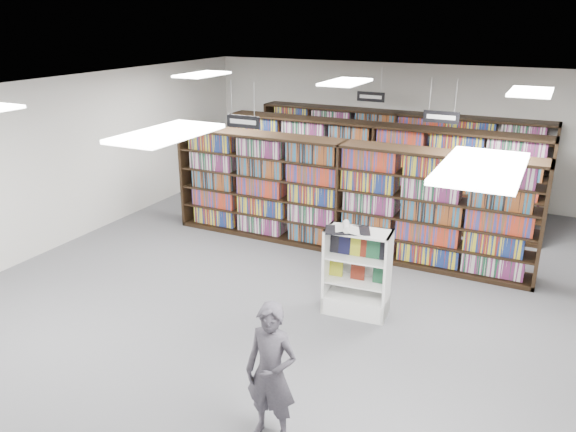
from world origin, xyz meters
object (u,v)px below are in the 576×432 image
at_px(open_book, 347,229).
at_px(shopper, 271,373).
at_px(bookshelf_row_near, 342,197).
at_px(endcap_display, 357,284).

distance_m(open_book, shopper, 2.89).
relative_size(bookshelf_row_near, open_book, 9.60).
height_order(bookshelf_row_near, endcap_display, bookshelf_row_near).
xyz_separation_m(bookshelf_row_near, shopper, (1.19, -5.10, -0.26)).
distance_m(bookshelf_row_near, open_book, 2.48).
distance_m(endcap_display, open_book, 0.92).
distance_m(bookshelf_row_near, endcap_display, 2.49).
height_order(endcap_display, shopper, shopper).
height_order(bookshelf_row_near, shopper, bookshelf_row_near).
bearing_deg(bookshelf_row_near, open_book, -67.42).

